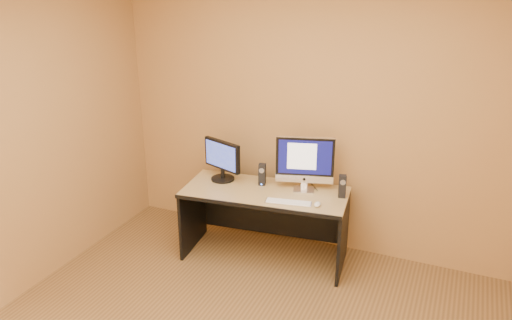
% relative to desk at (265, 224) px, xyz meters
% --- Properties ---
extents(walls, '(4.00, 4.00, 2.60)m').
position_rel_desk_xyz_m(walls, '(0.39, -1.53, 0.97)').
color(walls, '#9C723F').
rests_on(walls, ground).
extents(desk, '(1.51, 0.79, 0.67)m').
position_rel_desk_xyz_m(desk, '(0.00, 0.00, 0.00)').
color(desk, tan).
rests_on(desk, ground).
extents(imac, '(0.55, 0.32, 0.50)m').
position_rel_desk_xyz_m(imac, '(0.31, 0.15, 0.58)').
color(imac, silver).
rests_on(imac, desk).
extents(second_monitor, '(0.48, 0.35, 0.38)m').
position_rel_desk_xyz_m(second_monitor, '(-0.46, 0.08, 0.52)').
color(second_monitor, black).
rests_on(second_monitor, desk).
extents(speaker_left, '(0.07, 0.08, 0.20)m').
position_rel_desk_xyz_m(speaker_left, '(-0.08, 0.12, 0.43)').
color(speaker_left, black).
rests_on(speaker_left, desk).
extents(speaker_right, '(0.08, 0.08, 0.20)m').
position_rel_desk_xyz_m(speaker_right, '(0.65, 0.15, 0.43)').
color(speaker_right, black).
rests_on(speaker_right, desk).
extents(keyboard, '(0.40, 0.18, 0.02)m').
position_rel_desk_xyz_m(keyboard, '(0.28, -0.15, 0.34)').
color(keyboard, silver).
rests_on(keyboard, desk).
extents(mouse, '(0.06, 0.10, 0.03)m').
position_rel_desk_xyz_m(mouse, '(0.51, -0.11, 0.35)').
color(mouse, silver).
rests_on(mouse, desk).
extents(cable_a, '(0.13, 0.16, 0.01)m').
position_rel_desk_xyz_m(cable_a, '(0.37, 0.26, 0.34)').
color(cable_a, black).
rests_on(cable_a, desk).
extents(cable_b, '(0.03, 0.16, 0.01)m').
position_rel_desk_xyz_m(cable_b, '(0.25, 0.27, 0.34)').
color(cable_b, black).
rests_on(cable_b, desk).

